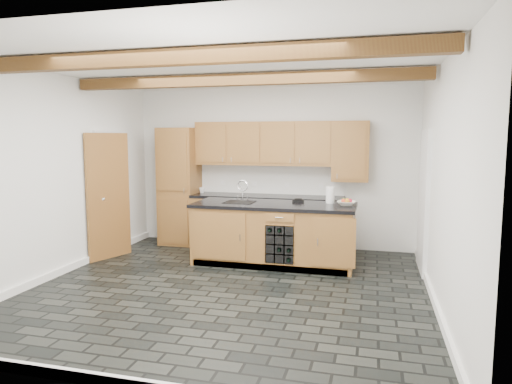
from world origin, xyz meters
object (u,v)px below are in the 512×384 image
(island, at_px, (274,234))
(kitchen_scale, at_px, (298,200))
(fruit_bowl, at_px, (346,203))
(paper_towel, at_px, (330,195))

(island, height_order, kitchen_scale, kitchen_scale)
(fruit_bowl, distance_m, paper_towel, 0.33)
(island, relative_size, paper_towel, 9.82)
(island, xyz_separation_m, kitchen_scale, (0.32, 0.26, 0.49))
(island, distance_m, paper_towel, 1.04)
(island, xyz_separation_m, paper_towel, (0.82, 0.26, 0.59))
(island, bearing_deg, kitchen_scale, 39.27)
(fruit_bowl, bearing_deg, kitchen_scale, 165.75)
(kitchen_scale, distance_m, paper_towel, 0.51)
(island, height_order, paper_towel, paper_towel)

